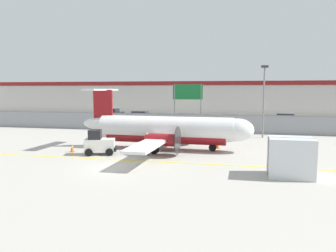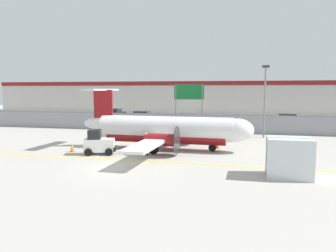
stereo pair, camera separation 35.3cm
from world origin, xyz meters
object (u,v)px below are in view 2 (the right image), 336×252
at_px(commuter_airplane, 168,130).
at_px(parked_car_0, 113,113).
at_px(parked_car_3, 232,121).
at_px(apron_light_pole, 265,95).
at_px(baggage_tug, 99,143).
at_px(ground_crew_worker, 146,142).
at_px(parked_car_1, 143,117).
at_px(traffic_cone_near_right, 217,145).
at_px(parked_car_4, 286,120).
at_px(cargo_container, 289,158).
at_px(parked_car_2, 185,120).
at_px(highway_sign, 189,96).
at_px(traffic_cone_far_right, 72,148).
at_px(traffic_cone_near_left, 108,138).
at_px(traffic_cone_far_left, 113,145).

distance_m(commuter_airplane, parked_car_0, 30.46).
height_order(parked_car_3, apron_light_pole, apron_light_pole).
bearing_deg(parked_car_0, baggage_tug, 118.00).
xyz_separation_m(ground_crew_worker, parked_car_1, (-7.64, 23.23, -0.06)).
distance_m(traffic_cone_near_right, parked_car_4, 20.01).
bearing_deg(parked_car_1, apron_light_pole, -31.74).
distance_m(cargo_container, parked_car_4, 26.79).
relative_size(parked_car_2, highway_sign, 0.80).
bearing_deg(traffic_cone_far_right, traffic_cone_near_left, 81.69).
height_order(traffic_cone_far_right, parked_car_2, parked_car_2).
distance_m(traffic_cone_near_right, parked_car_1, 22.95).
xyz_separation_m(baggage_tug, traffic_cone_near_left, (-1.73, 5.75, -0.54)).
bearing_deg(traffic_cone_near_right, parked_car_3, 87.70).
relative_size(traffic_cone_near_left, parked_car_3, 0.15).
relative_size(traffic_cone_far_right, parked_car_4, 0.15).
distance_m(commuter_airplane, traffic_cone_near_left, 6.92).
distance_m(parked_car_0, apron_light_pole, 29.71).
relative_size(parked_car_2, parked_car_3, 1.04).
bearing_deg(parked_car_4, traffic_cone_near_left, 51.15).
xyz_separation_m(traffic_cone_far_right, parked_car_0, (-8.57, 28.89, 0.58)).
height_order(traffic_cone_far_left, parked_car_3, parked_car_3).
distance_m(traffic_cone_near_right, parked_car_0, 31.59).
xyz_separation_m(cargo_container, traffic_cone_far_right, (-15.59, 4.00, -0.79)).
bearing_deg(highway_sign, ground_crew_worker, -92.07).
bearing_deg(traffic_cone_near_left, cargo_container, -32.05).
height_order(commuter_airplane, traffic_cone_far_left, commuter_airplane).
distance_m(baggage_tug, traffic_cone_far_left, 2.60).
height_order(ground_crew_worker, traffic_cone_far_right, ground_crew_worker).
height_order(traffic_cone_far_left, traffic_cone_far_right, same).
bearing_deg(parked_car_1, parked_car_0, 145.47).
distance_m(traffic_cone_far_right, highway_sign, 17.56).
height_order(cargo_container, parked_car_4, cargo_container).
xyz_separation_m(baggage_tug, apron_light_pole, (12.57, 11.70, 3.45)).
bearing_deg(parked_car_3, apron_light_pole, -67.49).
relative_size(commuter_airplane, parked_car_4, 3.67).
relative_size(traffic_cone_near_left, parked_car_2, 0.15).
relative_size(traffic_cone_far_left, parked_car_4, 0.15).
bearing_deg(traffic_cone_near_right, ground_crew_worker, -140.75).
distance_m(traffic_cone_far_left, traffic_cone_far_right, 3.27).
height_order(parked_car_0, parked_car_1, same).
bearing_deg(traffic_cone_far_right, cargo_container, -14.40).
relative_size(traffic_cone_near_right, parked_car_2, 0.15).
distance_m(ground_crew_worker, parked_car_2, 19.37).
bearing_deg(cargo_container, highway_sign, 114.90).
bearing_deg(highway_sign, traffic_cone_far_left, -106.56).
height_order(traffic_cone_near_left, traffic_cone_far_left, same).
height_order(traffic_cone_far_left, parked_car_2, parked_car_2).
relative_size(baggage_tug, parked_car_4, 0.58).
bearing_deg(baggage_tug, parked_car_3, 48.26).
relative_size(traffic_cone_far_right, parked_car_1, 0.15).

